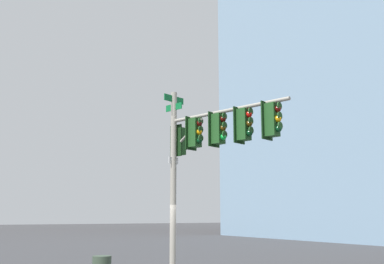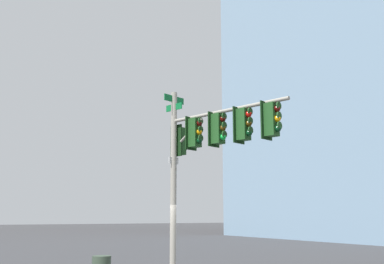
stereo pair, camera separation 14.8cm
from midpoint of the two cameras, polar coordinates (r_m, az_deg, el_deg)
The scene contains 2 objects.
signal_pole_assembly at distance 14.91m, azimuth 1.66°, elevation -1.36°, with size 4.95×1.97×6.58m.
building_brick_midblock at distance 59.92m, azimuth 19.10°, elevation 5.56°, with size 20.56×14.67×36.63m, color brown.
Camera 1 is at (14.34, -7.51, 2.13)m, focal length 41.38 mm.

